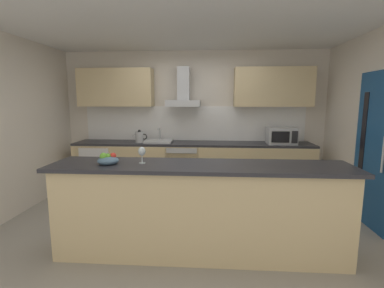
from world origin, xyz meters
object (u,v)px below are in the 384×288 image
refrigerator (100,166)px  range_hood (184,94)px  wine_glass (142,152)px  sink (159,141)px  kettle (140,137)px  oven (183,166)px  microwave (281,136)px  fruit_bowl (108,160)px

refrigerator → range_hood: 2.10m
range_hood → wine_glass: size_ratio=4.05×
sink → wine_glass: (0.25, -2.24, 0.21)m
kettle → wine_glass: size_ratio=1.62×
oven → microwave: size_ratio=1.60×
oven → range_hood: bearing=90.0°
oven → kettle: size_ratio=2.77×
refrigerator → sink: sink is taller
sink → range_hood: bearing=14.5°
wine_glass → fruit_bowl: 0.36m
kettle → wine_glass: 2.28m
kettle → fruit_bowl: kettle is taller
oven → sink: 0.65m
wine_glass → fruit_bowl: size_ratio=0.81×
oven → range_hood: 1.33m
refrigerator → wine_glass: size_ratio=4.78×
microwave → sink: bearing=179.0°
microwave → kettle: (-2.58, -0.01, -0.04)m
sink → kettle: (-0.35, -0.04, 0.08)m
range_hood → fruit_bowl: bearing=-103.1°
refrigerator → range_hood: size_ratio=1.18×
oven → kettle: (-0.81, -0.03, 0.55)m
oven → refrigerator: bearing=-179.9°
microwave → wine_glass: microwave is taller
fruit_bowl → kettle: bearing=96.2°
oven → fruit_bowl: bearing=-103.8°
microwave → range_hood: 1.92m
refrigerator → range_hood: range_hood is taller
range_hood → wine_glass: range_hood is taller
refrigerator → fruit_bowl: fruit_bowl is taller
sink → fruit_bowl: sink is taller
microwave → refrigerator: bearing=179.6°
oven → refrigerator: 1.59m
sink → microwave: bearing=-1.0°
kettle → microwave: bearing=0.1°
microwave → range_hood: size_ratio=0.69×
refrigerator → range_hood: bearing=4.8°
kettle → range_hood: size_ratio=0.40×
oven → sink: (-0.46, 0.01, 0.47)m
wine_glass → oven: bearing=84.6°
fruit_bowl → refrigerator: bearing=114.3°
wine_glass → range_hood: bearing=84.9°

